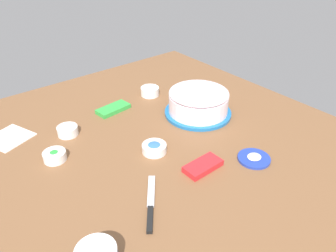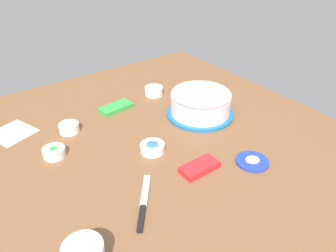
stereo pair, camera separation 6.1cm
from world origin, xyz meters
The scene contains 11 objects.
ground_plane centered at (0.00, 0.00, 0.00)m, with size 1.54×1.54×0.00m, color brown.
frosted_cake centered at (0.31, 0.06, 0.06)m, with size 0.30×0.30×0.13m.
frosting_tub_lid centered at (0.24, -0.31, 0.01)m, with size 0.12×0.12×0.02m.
spreading_knife centered at (-0.19, -0.27, 0.01)m, with size 0.16×0.20×0.01m.
sprinkle_bowl_rainbow centered at (0.26, 0.35, 0.02)m, with size 0.09×0.09×0.04m.
sprinkle_bowl_green centered at (-0.32, 0.14, 0.02)m, with size 0.08×0.08×0.04m.
sprinkle_bowl_blue centered at (-0.01, -0.04, 0.02)m, with size 0.09×0.09×0.04m.
sprinkle_bowl_pink centered at (-0.21, 0.27, 0.02)m, with size 0.08×0.08×0.04m.
candy_box_lower centered at (0.03, 0.32, 0.01)m, with size 0.15×0.07×0.02m, color green.
candy_box_upper centered at (0.06, -0.23, 0.01)m, with size 0.14×0.07×0.02m, color red.
paper_napkin centered at (-0.40, 0.39, 0.00)m, with size 0.15×0.15×0.01m, color white.
Camera 1 is at (-0.59, -0.85, 0.74)m, focal length 35.07 mm.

